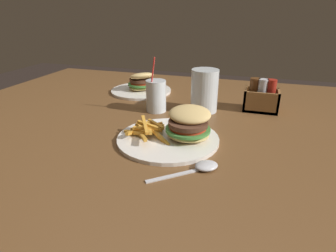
% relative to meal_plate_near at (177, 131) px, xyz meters
% --- Properties ---
extents(dining_table, '(1.67, 1.21, 0.75)m').
position_rel_meal_plate_near_xyz_m(dining_table, '(-0.05, 0.14, -0.11)').
color(dining_table, brown).
rests_on(dining_table, ground_plane).
extents(meal_plate_near, '(0.28, 0.28, 0.10)m').
position_rel_meal_plate_near_xyz_m(meal_plate_near, '(0.00, 0.00, 0.00)').
color(meal_plate_near, white).
rests_on(meal_plate_near, dining_table).
extents(beer_glass, '(0.09, 0.09, 0.15)m').
position_rel_meal_plate_near_xyz_m(beer_glass, '(0.03, 0.26, 0.04)').
color(beer_glass, silver).
rests_on(beer_glass, dining_table).
extents(juice_glass, '(0.07, 0.07, 0.19)m').
position_rel_meal_plate_near_xyz_m(juice_glass, '(-0.13, 0.21, 0.02)').
color(juice_glass, silver).
rests_on(juice_glass, dining_table).
extents(spoon, '(0.15, 0.13, 0.02)m').
position_rel_meal_plate_near_xyz_m(spoon, '(0.10, -0.13, -0.02)').
color(spoon, silver).
rests_on(spoon, dining_table).
extents(meal_plate_far, '(0.26, 0.26, 0.10)m').
position_rel_meal_plate_near_xyz_m(meal_plate_far, '(-0.27, 0.41, -0.00)').
color(meal_plate_far, white).
rests_on(meal_plate_far, dining_table).
extents(condiment_caddy, '(0.12, 0.08, 0.11)m').
position_rel_meal_plate_near_xyz_m(condiment_caddy, '(0.22, 0.32, 0.02)').
color(condiment_caddy, brown).
rests_on(condiment_caddy, dining_table).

